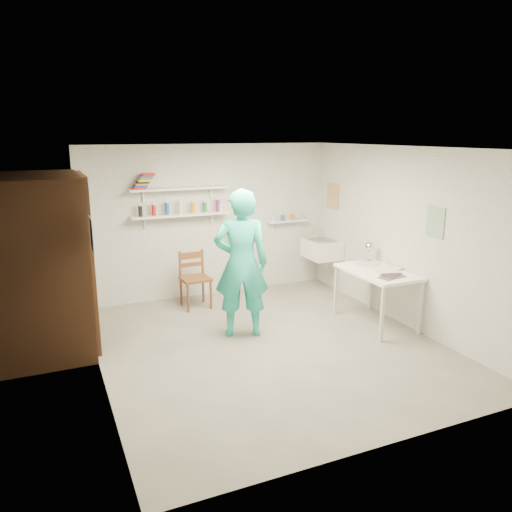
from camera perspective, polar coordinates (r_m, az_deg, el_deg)
name	(u,v)px	position (r m, az deg, el deg)	size (l,w,h in m)	color
floor	(269,346)	(6.30, 1.48, -10.21)	(4.00, 4.50, 0.02)	slate
ceiling	(270,147)	(5.75, 1.63, 12.37)	(4.00, 4.50, 0.02)	silver
wall_back	(209,221)	(7.97, -5.36, 4.00)	(4.00, 0.02, 2.40)	silver
wall_front	(392,312)	(4.06, 15.25, -6.25)	(4.00, 0.02, 2.40)	silver
wall_left	(93,269)	(5.40, -18.17, -1.45)	(0.02, 4.50, 2.40)	silver
wall_right	(405,237)	(6.98, 16.67, 2.06)	(0.02, 4.50, 2.40)	silver
doorway_recess	(86,264)	(6.46, -18.81, -0.86)	(0.02, 0.90, 2.00)	black
corridor_box	(23,266)	(6.44, -25.13, -1.03)	(1.40, 1.50, 2.10)	brown
door_lintel	(81,178)	(6.29, -19.38, 8.45)	(0.06, 1.05, 0.10)	brown
door_jamb_near	(92,274)	(5.98, -18.18, -1.96)	(0.06, 0.10, 2.00)	brown
door_jamb_far	(84,255)	(6.95, -19.02, 0.13)	(0.06, 0.10, 2.00)	brown
shelf_lower	(180,215)	(7.68, -8.63, 4.67)	(1.50, 0.22, 0.03)	white
shelf_upper	(179,189)	(7.63, -8.74, 7.63)	(1.50, 0.22, 0.03)	white
ledge_shelf	(288,221)	(8.42, 3.62, 4.01)	(0.70, 0.14, 0.03)	white
poster_left	(92,235)	(5.37, -18.27, 2.31)	(0.01, 0.28, 0.36)	#334C7F
poster_right_a	(333,196)	(8.35, 8.76, 6.78)	(0.01, 0.34, 0.42)	#995933
poster_right_b	(435,222)	(6.51, 19.80, 3.68)	(0.01, 0.30, 0.38)	#3F724C
belfast_sink	(322,249)	(8.29, 7.52, 0.80)	(0.48, 0.60, 0.30)	white
man	(241,264)	(6.30, -1.69, -0.90)	(0.70, 0.46, 1.91)	#26C1AB
wall_clock	(230,237)	(6.40, -2.98, 2.23)	(0.34, 0.34, 0.04)	beige
wooden_chair	(195,279)	(7.51, -6.94, -2.59)	(0.42, 0.40, 0.89)	brown
work_table	(376,297)	(7.01, 13.57, -4.63)	(0.69, 1.14, 0.76)	white
desk_lamp	(370,246)	(7.31, 12.87, 1.07)	(0.14, 0.14, 0.14)	silver
spray_cans	(180,208)	(7.67, -8.66, 5.40)	(1.26, 0.06, 0.17)	black
book_stack	(144,181)	(7.50, -12.73, 8.32)	(0.32, 0.14, 0.22)	red
ledge_pots	(288,217)	(8.41, 3.63, 4.41)	(0.48, 0.07, 0.09)	silver
papers	(378,270)	(6.90, 13.75, -1.53)	(0.30, 0.22, 0.02)	silver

